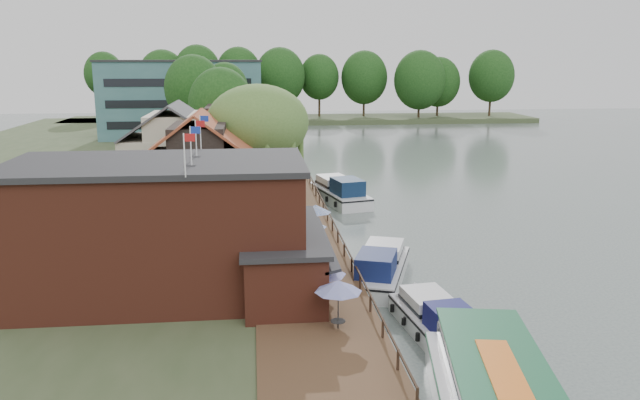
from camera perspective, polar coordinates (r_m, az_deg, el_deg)
name	(u,v)px	position (r m, az deg, el deg)	size (l,w,h in m)	color
ground	(443,292)	(37.86, 11.16, -8.24)	(260.00, 260.00, 0.00)	#4D5A57
land_bank	(77,181)	(72.44, -21.32, 1.63)	(50.00, 140.00, 1.00)	#384728
quay_deck	(296,233)	(45.49, -2.24, -3.01)	(6.00, 50.00, 0.10)	#47301E
quay_rail	(332,224)	(46.10, 1.07, -2.21)	(0.20, 49.00, 1.00)	black
pub	(197,227)	(33.97, -11.15, -2.44)	(20.00, 11.00, 7.30)	maroon
hotel_block	(183,98)	(104.45, -12.38, 9.06)	(25.40, 12.40, 12.30)	#38666B
cottage_a	(200,168)	(48.54, -10.89, 2.86)	(8.60, 7.60, 8.50)	black
cottage_b	(176,150)	(58.68, -13.06, 4.45)	(9.60, 8.60, 8.50)	beige
cottage_c	(224,138)	(67.24, -8.77, 5.66)	(7.60, 7.60, 8.50)	black
willow	(258,146)	(53.16, -5.66, 4.93)	(8.60, 8.60, 10.43)	#476B2D
umbrella_0	(338,305)	(29.34, 1.67, -9.54)	(2.22, 2.22, 2.38)	navy
umbrella_1	(322,287)	(31.49, 0.16, -7.94)	(2.46, 2.46, 2.38)	navy
umbrella_2	(313,264)	(34.75, -0.65, -5.91)	(2.12, 2.12, 2.38)	#1C429B
umbrella_3	(310,250)	(37.37, -0.91, -4.56)	(2.20, 2.20, 2.38)	navy
umbrella_4	(309,237)	(40.00, -1.00, -3.39)	(2.28, 2.28, 2.38)	navy
umbrella_5	(316,221)	(43.76, -0.38, -1.96)	(2.16, 2.16, 2.38)	#1A4192
cruiser_0	(438,317)	(31.65, 10.72, -10.46)	(2.87, 8.89, 2.12)	silver
cruiser_1	(380,263)	(38.69, 5.54, -5.75)	(3.12, 9.67, 2.33)	silver
cruiser_2	(340,189)	(59.60, 1.80, 1.05)	(3.44, 10.63, 2.61)	silver
bank_tree_0	(221,117)	(74.64, -9.00, 7.52)	(7.60, 7.60, 11.53)	#143811
bank_tree_1	(194,104)	(85.94, -11.42, 8.60)	(7.75, 7.75, 13.02)	#143811
bank_tree_2	(226,105)	(90.97, -8.63, 8.60)	(6.55, 6.55, 11.98)	#143811
bank_tree_3	(234,96)	(111.10, -7.85, 9.42)	(8.87, 8.87, 12.22)	#143811
bank_tree_4	(233,98)	(121.00, -7.96, 9.20)	(6.06, 6.06, 10.16)	#143811
bank_tree_5	(239,91)	(128.66, -7.42, 9.87)	(8.35, 8.35, 12.18)	#143811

